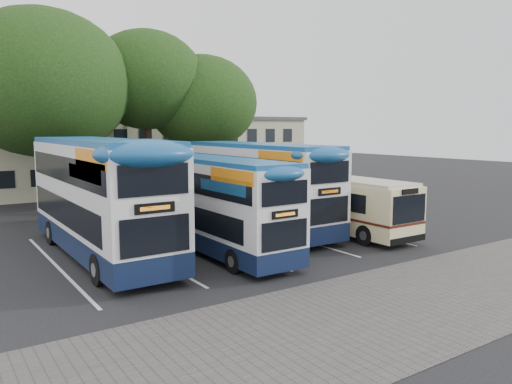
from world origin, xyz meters
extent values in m
plane|color=black|center=(0.00, 0.00, 0.00)|extent=(120.00, 120.00, 0.00)
cube|color=#595654|center=(-2.00, -5.00, 0.01)|extent=(40.00, 6.00, 0.01)
cube|color=silver|center=(-10.75, 5.00, 0.01)|extent=(0.12, 11.00, 0.01)
cube|color=silver|center=(-7.25, 5.00, 0.01)|extent=(0.12, 11.00, 0.01)
cube|color=silver|center=(-3.75, 5.00, 0.01)|extent=(0.12, 11.00, 0.01)
cube|color=silver|center=(-0.25, 5.00, 0.01)|extent=(0.12, 11.00, 0.01)
cube|color=silver|center=(3.25, 5.00, 0.01)|extent=(0.12, 11.00, 0.01)
cube|color=#ADA98C|center=(0.00, 27.00, 3.00)|extent=(32.00, 8.00, 6.00)
cube|color=#4C4C4F|center=(0.00, 27.00, 6.05)|extent=(32.40, 8.40, 0.30)
cube|color=black|center=(0.00, 22.98, 1.70)|extent=(30.00, 0.06, 1.20)
cube|color=black|center=(0.00, 22.98, 4.50)|extent=(30.00, 0.06, 1.20)
cylinder|color=gray|center=(6.00, 20.00, 4.50)|extent=(0.14, 0.14, 9.00)
cube|color=gray|center=(6.00, 20.00, 9.00)|extent=(0.12, 0.80, 0.12)
cube|color=gray|center=(6.00, 19.60, 8.95)|extent=(0.25, 0.50, 0.12)
cylinder|color=black|center=(-8.44, 17.53, 2.87)|extent=(0.50, 0.50, 5.75)
ellipsoid|color=black|center=(-8.44, 17.53, 7.81)|extent=(10.26, 10.26, 8.72)
cylinder|color=black|center=(-1.96, 17.59, 3.07)|extent=(0.50, 0.50, 6.14)
ellipsoid|color=black|center=(-1.96, 17.59, 8.35)|extent=(7.69, 7.69, 6.54)
cylinder|color=black|center=(1.91, 17.11, 2.56)|extent=(0.50, 0.50, 5.12)
ellipsoid|color=black|center=(1.91, 17.11, 6.96)|extent=(7.75, 7.75, 6.58)
cube|color=#101B3C|center=(-8.86, 5.58, 0.76)|extent=(2.72, 11.40, 0.87)
cube|color=white|center=(-8.86, 5.58, 2.88)|extent=(2.72, 11.40, 3.37)
cube|color=#185391|center=(-8.86, 5.58, 4.62)|extent=(2.66, 11.18, 0.33)
cube|color=black|center=(-8.86, 5.91, 1.95)|extent=(2.76, 10.10, 1.09)
cube|color=black|center=(-8.86, 5.58, 3.64)|extent=(2.76, 10.75, 0.98)
cube|color=orange|center=(-7.49, 1.84, 4.24)|extent=(0.02, 3.48, 0.60)
cube|color=black|center=(-8.86, -0.15, 2.77)|extent=(1.30, 0.06, 0.33)
cylinder|color=black|center=(-10.09, 8.90, 0.54)|extent=(0.33, 1.09, 1.09)
cylinder|color=black|center=(-7.63, 8.90, 0.54)|extent=(0.33, 1.09, 1.09)
cylinder|color=black|center=(-10.09, 1.84, 0.54)|extent=(0.33, 1.09, 1.09)
cylinder|color=black|center=(-7.63, 1.84, 0.54)|extent=(0.33, 1.09, 1.09)
cube|color=#101B3C|center=(-4.61, 3.62, 0.63)|extent=(2.26, 9.49, 0.72)
cube|color=white|center=(-4.61, 3.62, 2.40)|extent=(2.26, 9.49, 2.80)
cube|color=#185391|center=(-4.61, 3.62, 3.84)|extent=(2.22, 9.30, 0.27)
cube|color=black|center=(-4.61, 3.89, 1.63)|extent=(2.30, 8.41, 0.90)
cube|color=black|center=(-4.61, 3.62, 3.03)|extent=(2.30, 8.95, 0.81)
cube|color=orange|center=(-3.47, 0.50, 3.53)|extent=(0.02, 2.89, 0.50)
cube|color=black|center=(-4.61, -1.16, 2.31)|extent=(1.08, 0.06, 0.27)
cylinder|color=black|center=(-5.63, 6.38, 0.45)|extent=(0.27, 0.90, 0.90)
cylinder|color=black|center=(-3.59, 6.38, 0.45)|extent=(0.27, 0.90, 0.90)
cylinder|color=black|center=(-5.63, 0.50, 0.45)|extent=(0.27, 0.90, 0.90)
cylinder|color=black|center=(-3.59, 0.50, 0.45)|extent=(0.27, 0.90, 0.90)
cube|color=#101B3C|center=(-0.62, 6.32, 0.70)|extent=(2.52, 10.57, 0.81)
cube|color=white|center=(-0.62, 6.32, 2.67)|extent=(2.52, 10.57, 3.12)
cube|color=#185391|center=(-0.62, 6.32, 4.28)|extent=(2.47, 10.36, 0.30)
cube|color=black|center=(-0.62, 6.63, 1.81)|extent=(2.56, 9.36, 1.01)
cube|color=black|center=(-0.62, 6.32, 3.37)|extent=(2.56, 9.96, 0.91)
cube|color=orange|center=(0.65, 2.85, 3.92)|extent=(0.02, 3.22, 0.55)
cube|color=black|center=(-0.62, 1.01, 2.57)|extent=(1.21, 0.06, 0.30)
cylinder|color=black|center=(-1.76, 9.39, 0.50)|extent=(0.30, 1.01, 1.01)
cylinder|color=black|center=(0.51, 9.39, 0.50)|extent=(0.30, 1.01, 1.01)
cylinder|color=black|center=(-1.76, 2.85, 0.50)|extent=(0.30, 1.01, 1.01)
cylinder|color=black|center=(0.51, 2.85, 0.50)|extent=(0.30, 1.01, 1.01)
cube|color=red|center=(0.66, 7.58, 3.37)|extent=(0.02, 4.03, 0.86)
cube|color=#F5E7A3|center=(2.48, 4.03, 1.46)|extent=(2.31, 9.26, 2.36)
cube|color=beige|center=(2.48, 4.03, 2.69)|extent=(2.22, 8.89, 0.19)
cube|color=black|center=(2.48, 4.50, 1.85)|extent=(2.35, 7.41, 0.83)
cube|color=#511910|center=(2.48, 4.03, 1.06)|extent=(2.34, 9.28, 0.11)
cube|color=black|center=(2.48, -0.62, 1.76)|extent=(2.04, 0.06, 1.20)
cylinder|color=black|center=(1.43, 0.89, 0.46)|extent=(0.28, 0.93, 0.93)
cylinder|color=black|center=(3.53, 0.89, 0.46)|extent=(0.28, 0.93, 0.93)
cylinder|color=black|center=(1.43, 6.81, 0.46)|extent=(0.28, 0.93, 0.93)
cylinder|color=black|center=(3.53, 6.81, 0.46)|extent=(0.28, 0.93, 0.93)
camera|label=1|loc=(-14.71, -14.43, 5.23)|focal=35.00mm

